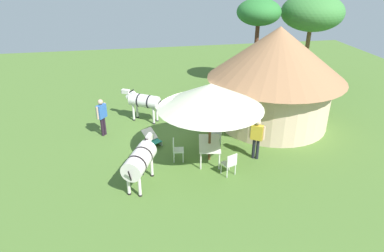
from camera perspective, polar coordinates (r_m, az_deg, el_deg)
ground_plane at (r=15.22m, az=-1.39°, el=-2.50°), size 36.00×36.00×0.00m
thatched_hut at (r=16.47m, az=13.68°, el=8.59°), size 6.31×6.31×4.61m
shade_umbrella at (r=12.71m, az=3.10°, el=4.97°), size 3.99×3.99×3.18m
patio_dining_table at (r=13.58m, az=2.90°, el=-3.13°), size 1.67×1.09×0.74m
patio_chair_west_end at (r=13.60m, az=-2.62°, el=-3.74°), size 0.49×0.48×0.90m
patio_chair_near_lawn at (r=12.76m, az=6.28°, el=-6.06°), size 0.56×0.57×0.90m
patio_chair_east_end at (r=14.77m, az=4.01°, el=-1.22°), size 0.57×0.58×0.90m
guest_beside_umbrella at (r=13.70m, az=10.64°, el=-1.52°), size 0.43×0.53×1.72m
standing_watcher at (r=15.81m, az=-14.66°, el=1.93°), size 0.51×0.45×1.73m
striped_lounge_chair at (r=14.90m, az=-6.62°, el=-2.22°), size 0.96×0.87×0.64m
zebra_nearest_camera at (r=12.09m, az=-8.57°, el=-5.56°), size 2.15×1.30×1.53m
zebra_by_umbrella at (r=16.90m, az=-8.02°, el=4.07°), size 1.39×1.88×1.57m
acacia_tree_left_background at (r=22.61m, az=19.23°, el=17.25°), size 3.66×3.66×5.48m
acacia_tree_right_background at (r=21.00m, az=10.96°, el=17.83°), size 2.53×2.53×5.26m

